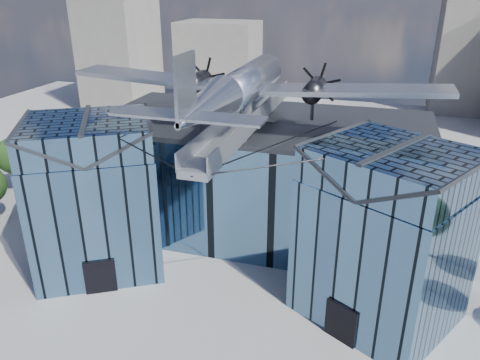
# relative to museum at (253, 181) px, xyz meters

# --- Properties ---
(ground_plane) EXTENTS (120.00, 120.00, 0.00)m
(ground_plane) POSITION_rel_museum_xyz_m (-0.00, -5.82, -5.54)
(ground_plane) COLOR gray
(museum) EXTENTS (32.88, 24.50, 17.60)m
(museum) POSITION_rel_museum_xyz_m (0.00, 0.00, 0.00)
(museum) COLOR #476D91
(museum) RESTS_ON ground
(bg_towers) EXTENTS (77.00, 24.50, 26.00)m
(bg_towers) POSITION_rel_museum_xyz_m (1.45, 44.67, 4.47)
(bg_towers) COLOR slate
(bg_towers) RESTS_ON ground
(tree_side_w) EXTENTS (4.26, 4.26, 5.92)m
(tree_side_w) POSITION_rel_museum_xyz_m (-26.50, 2.68, -1.53)
(tree_side_w) COLOR #332014
(tree_side_w) RESTS_ON ground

